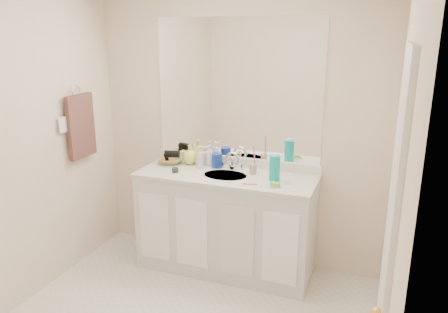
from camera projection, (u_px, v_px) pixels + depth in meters
wall_back at (237, 131)px, 3.84m from camera, size 2.60×0.02×2.40m
wall_left at (6, 154)px, 3.11m from camera, size 0.02×2.60×2.40m
wall_right at (394, 203)px, 2.23m from camera, size 0.02×2.60×2.40m
vanity_cabinet at (226, 224)px, 3.81m from camera, size 1.50×0.55×0.85m
countertop at (226, 176)px, 3.69m from camera, size 1.52×0.57×0.03m
backsplash at (236, 161)px, 3.91m from camera, size 1.52×0.03×0.08m
sink_basin at (225, 176)px, 3.67m from camera, size 0.37×0.37×0.02m
faucet at (232, 163)px, 3.81m from camera, size 0.02×0.02×0.11m
mirror at (237, 90)px, 3.74m from camera, size 1.48×0.01×1.20m
blue_mug at (217, 160)px, 3.85m from camera, size 0.12×0.12×0.13m
tan_cup at (253, 169)px, 3.68m from camera, size 0.07×0.07×0.09m
toothbrush at (254, 157)px, 3.65m from camera, size 0.02×0.04×0.20m
mouthwash_bottle at (275, 168)px, 3.51m from camera, size 0.10×0.10×0.21m
soap_dish at (275, 186)px, 3.38m from camera, size 0.11×0.10×0.01m
green_soap at (275, 184)px, 3.38m from camera, size 0.08×0.06×0.02m
orange_comb at (250, 184)px, 3.44m from camera, size 0.11×0.05×0.00m
dark_jar at (175, 170)px, 3.73m from camera, size 0.06×0.06×0.04m
extra_white_bottle at (200, 161)px, 3.82m from camera, size 0.05×0.05×0.15m
soap_bottle_white at (209, 155)px, 3.91m from camera, size 0.09×0.09×0.18m
soap_bottle_cream at (201, 156)px, 3.91m from camera, size 0.08×0.08×0.18m
soap_bottle_yellow at (190, 154)px, 3.95m from camera, size 0.17×0.17×0.18m
wicker_basket at (170, 160)px, 3.98m from camera, size 0.29×0.29×0.05m
hair_dryer at (172, 154)px, 3.96m from camera, size 0.15×0.10×0.07m
towel_ring at (76, 91)px, 3.70m from camera, size 0.01×0.11×0.11m
hand_towel at (81, 126)px, 3.78m from camera, size 0.04×0.32×0.55m
switch_plate at (63, 125)px, 3.59m from camera, size 0.01×0.08×0.13m
door at (387, 265)px, 2.02m from camera, size 0.02×0.82×2.00m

